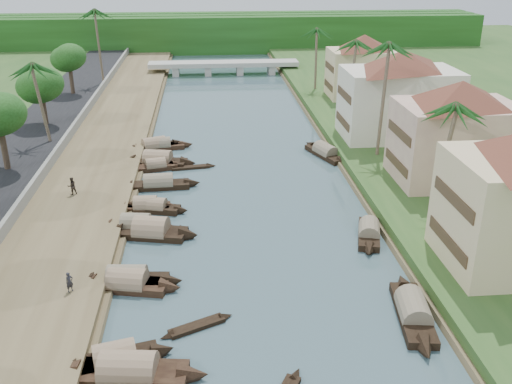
{
  "coord_description": "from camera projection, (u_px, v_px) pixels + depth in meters",
  "views": [
    {
      "loc": [
        -3.63,
        -36.06,
        22.15
      ],
      "look_at": [
        0.57,
        10.59,
        2.0
      ],
      "focal_mm": 40.0,
      "sensor_mm": 36.0,
      "label": 1
    }
  ],
  "objects": [
    {
      "name": "ground",
      "position": [
        261.0,
        274.0,
        42.05
      ],
      "size": [
        220.0,
        220.0,
        0.0
      ],
      "primitive_type": "plane",
      "color": "#3E565D",
      "rests_on": "ground"
    },
    {
      "name": "left_bank",
      "position": [
        88.0,
        176.0,
        58.87
      ],
      "size": [
        10.0,
        180.0,
        0.8
      ],
      "primitive_type": "cube",
      "color": "brown",
      "rests_on": "ground"
    },
    {
      "name": "right_bank",
      "position": [
        418.0,
        164.0,
        61.68
      ],
      "size": [
        16.0,
        180.0,
        1.2
      ],
      "primitive_type": "cube",
      "color": "#284A1D",
      "rests_on": "ground"
    },
    {
      "name": "road",
      "position": [
        3.0,
        176.0,
        58.05
      ],
      "size": [
        8.0,
        180.0,
        1.4
      ],
      "primitive_type": "cube",
      "color": "black",
      "rests_on": "ground"
    },
    {
      "name": "retaining_wall",
      "position": [
        45.0,
        169.0,
        58.15
      ],
      "size": [
        0.4,
        180.0,
        1.1
      ],
      "primitive_type": "cube",
      "color": "gray",
      "rests_on": "left_bank"
    },
    {
      "name": "treeline",
      "position": [
        219.0,
        32.0,
        131.95
      ],
      "size": [
        120.0,
        14.0,
        8.0
      ],
      "color": "#1A3D10",
      "rests_on": "ground"
    },
    {
      "name": "bridge",
      "position": [
        224.0,
        65.0,
        107.24
      ],
      "size": [
        28.0,
        4.0,
        2.4
      ],
      "color": "#A5A49B",
      "rests_on": "ground"
    },
    {
      "name": "building_mid",
      "position": [
        456.0,
        131.0,
        54.08
      ],
      "size": [
        14.11,
        14.11,
        9.7
      ],
      "color": "beige",
      "rests_on": "right_bank"
    },
    {
      "name": "building_far",
      "position": [
        399.0,
        94.0,
        66.71
      ],
      "size": [
        15.59,
        15.59,
        10.2
      ],
      "color": "silver",
      "rests_on": "right_bank"
    },
    {
      "name": "building_distant",
      "position": [
        363.0,
        65.0,
        85.29
      ],
      "size": [
        12.62,
        12.62,
        9.2
      ],
      "color": "beige",
      "rests_on": "right_bank"
    },
    {
      "name": "sampan_1",
      "position": [
        115.0,
        360.0,
        32.65
      ],
      "size": [
        7.22,
        3.3,
        2.11
      ],
      "rotation": [
        0.0,
        0.0,
        0.25
      ],
      "color": "black",
      "rests_on": "ground"
    },
    {
      "name": "sampan_2",
      "position": [
        129.0,
        372.0,
        31.71
      ],
      "size": [
        9.35,
        3.0,
        2.39
      ],
      "rotation": [
        0.0,
        0.0,
        -0.13
      ],
      "color": "black",
      "rests_on": "ground"
    },
    {
      "name": "sampan_3",
      "position": [
        127.0,
        280.0,
        40.48
      ],
      "size": [
        8.2,
        2.4,
        2.18
      ],
      "rotation": [
        0.0,
        0.0,
        -0.09
      ],
      "color": "black",
      "rests_on": "ground"
    },
    {
      "name": "sampan_4",
      "position": [
        128.0,
        283.0,
        40.04
      ],
      "size": [
        8.02,
        3.32,
        2.23
      ],
      "rotation": [
        0.0,
        0.0,
        -0.21
      ],
      "color": "black",
      "rests_on": "ground"
    },
    {
      "name": "sampan_5",
      "position": [
        151.0,
        231.0,
        47.35
      ],
      "size": [
        8.42,
        3.8,
        2.57
      ],
      "rotation": [
        0.0,
        0.0,
        -0.23
      ],
      "color": "black",
      "rests_on": "ground"
    },
    {
      "name": "sampan_6",
      "position": [
        136.0,
        226.0,
        48.36
      ],
      "size": [
        7.26,
        2.54,
        2.14
      ],
      "rotation": [
        0.0,
        0.0,
        -0.13
      ],
      "color": "black",
      "rests_on": "ground"
    },
    {
      "name": "sampan_7",
      "position": [
        154.0,
        207.0,
        51.8
      ],
      "size": [
        6.7,
        3.02,
        1.81
      ],
      "rotation": [
        0.0,
        0.0,
        -0.27
      ],
      "color": "black",
      "rests_on": "ground"
    },
    {
      "name": "sampan_8",
      "position": [
        146.0,
        206.0,
        51.96
      ],
      "size": [
        6.17,
        1.81,
        1.94
      ],
      "rotation": [
        0.0,
        0.0,
        -0.04
      ],
      "color": "black",
      "rests_on": "ground"
    },
    {
      "name": "sampan_9",
      "position": [
        159.0,
        184.0,
        56.85
      ],
      "size": [
        8.56,
        2.09,
        2.16
      ],
      "rotation": [
        0.0,
        0.0,
        0.05
      ],
      "color": "black",
      "rests_on": "ground"
    },
    {
      "name": "sampan_10",
      "position": [
        156.0,
        166.0,
        61.47
      ],
      "size": [
        6.43,
        2.78,
        1.8
      ],
      "rotation": [
        0.0,
        0.0,
        0.24
      ],
      "color": "black",
      "rests_on": "ground"
    },
    {
      "name": "sampan_11",
      "position": [
        158.0,
        161.0,
        62.93
      ],
      "size": [
        8.98,
        3.68,
        2.48
      ],
      "rotation": [
        0.0,
        0.0,
        -0.21
      ],
      "color": "black",
      "rests_on": "ground"
    },
    {
      "name": "sampan_12",
      "position": [
        158.0,
        146.0,
        67.77
      ],
      "size": [
        8.59,
        2.56,
        2.04
      ],
      "rotation": [
        0.0,
        0.0,
        0.12
      ],
      "color": "black",
      "rests_on": "ground"
    },
    {
      "name": "sampan_13",
      "position": [
        154.0,
        146.0,
        67.66
      ],
      "size": [
        8.0,
        4.36,
        2.18
      ],
      "rotation": [
        0.0,
        0.0,
        0.36
      ],
      "color": "black",
      "rests_on": "ground"
    },
    {
      "name": "sampan_14",
      "position": [
        413.0,
        312.0,
        36.91
      ],
      "size": [
        2.96,
        9.48,
        2.25
      ],
      "rotation": [
        0.0,
        0.0,
        1.44
      ],
      "color": "black",
      "rests_on": "ground"
    },
    {
      "name": "sampan_15",
      "position": [
        369.0,
        233.0,
        47.17
      ],
      "size": [
        3.43,
        7.62,
        2.03
      ],
      "rotation": [
        0.0,
        0.0,
        1.31
      ],
      "color": "black",
      "rests_on": "ground"
    },
    {
      "name": "sampan_16",
      "position": [
        326.0,
        153.0,
        65.47
      ],
      "size": [
        4.77,
        8.96,
        2.19
      ],
      "rotation": [
        0.0,
        0.0,
        1.94
      ],
      "color": "black",
      "rests_on": "ground"
    },
    {
      "name": "canoe_1",
      "position": [
        197.0,
        326.0,
        36.02
      ],
      "size": [
        4.93,
        2.89,
        0.82
      ],
      "rotation": [
        0.0,
        0.0,
        0.44
      ],
      "color": "black",
      "rests_on": "ground"
    },
    {
      "name": "canoe_2",
      "position": [
        191.0,
        168.0,
        61.94
      ],
      "size": [
        5.68,
        1.63,
        0.82
      ],
      "rotation": [
        0.0,
        0.0,
        0.15
      ],
      "color": "black",
      "rests_on": "ground"
    },
    {
      "name": "palm_1",
      "position": [
        448.0,
        108.0,
        46.33
      ],
      "size": [
        3.2,
        3.2,
        10.66
      ],
      "color": "brown",
      "rests_on": "ground"
    },
    {
      "name": "palm_2",
      "position": [
        387.0,
        47.0,
        58.08
      ],
      "size": [
        3.2,
        3.2,
        13.46
      ],
      "color": "brown",
      "rests_on": "ground"
    },
    {
      "name": "palm_3",
      "position": [
        353.0,
        43.0,
        75.03
      ],
      "size": [
        3.2,
        3.2,
        11.08
      ],
      "color": "brown",
      "rests_on": "ground"
    },
    {
      "name": "palm_6",
      "position": [
        37.0,
        66.0,
        62.84
      ],
      "size": [
        3.2,
        3.2,
        10.4
      ],
      "color": "brown",
      "rests_on": "ground"
    },
    {
      "name": "palm_7",
      "position": [
        317.0,
        31.0,
        88.2
      ],
      "size": [
        3.2,
        3.2,
        10.83
      ],
      "color": "brown",
      "rests_on": "ground"
    },
    {
      "name": "palm_8",
      "position": [
        96.0,
        12.0,
        90.28
      ],
      "size": [
        3.2,
        3.2,
        13.11
      ],
      "color": "brown",
      "rests_on": "ground"
    },
    {
      "name": "tree_4",
      "position": [
        41.0,
        86.0,
        70.71
      ],
      "size": [
        5.13,
        5.13,
        7.12
      ],
      "color": "#4F3C2D",
      "rests_on": "ground"
    },
    {
      "name": "tree_5",
      "position": [
        69.0,
        58.0,
        85.92
      ],
      "size": [
        4.67,
        4.67,
        7.34
      ],
      "color": "#4F3C2D",
      "rests_on": "ground"
    },
    {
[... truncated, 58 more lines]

